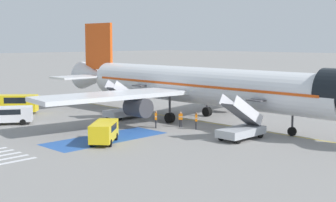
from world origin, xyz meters
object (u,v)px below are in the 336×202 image
(fuel_tanker, at_px, (266,84))
(ground_crew_0, at_px, (181,118))
(ground_crew_1, at_px, (156,118))
(service_van_2, at_px, (8,114))
(airliner, at_px, (196,85))
(service_van_1, at_px, (17,103))
(service_van_0, at_px, (104,131))
(ground_crew_2, at_px, (196,120))
(boarding_stairs_forward, at_px, (242,128))
(traffic_cone_0, at_px, (112,127))
(boarding_stairs_aft, at_px, (125,109))

(fuel_tanker, relative_size, ground_crew_0, 6.12)
(ground_crew_1, bearing_deg, service_van_2, -101.33)
(ground_crew_0, relative_size, ground_crew_1, 0.92)
(airliner, distance_m, service_van_2, 20.40)
(service_van_1, height_order, ground_crew_1, service_van_1)
(fuel_tanker, relative_size, service_van_1, 2.12)
(service_van_0, relative_size, ground_crew_1, 2.52)
(airliner, distance_m, ground_crew_0, 5.44)
(service_van_2, relative_size, ground_crew_1, 2.94)
(service_van_0, height_order, ground_crew_2, service_van_0)
(ground_crew_1, bearing_deg, boarding_stairs_forward, 51.34)
(fuel_tanker, relative_size, ground_crew_2, 5.75)
(ground_crew_2, relative_size, traffic_cone_0, 2.88)
(service_van_2, distance_m, ground_crew_2, 20.02)
(boarding_stairs_aft, relative_size, service_van_0, 1.18)
(ground_crew_1, distance_m, traffic_cone_0, 4.55)
(traffic_cone_0, bearing_deg, boarding_stairs_forward, 25.61)
(service_van_2, relative_size, ground_crew_2, 2.99)
(ground_crew_1, bearing_deg, airliner, 132.65)
(traffic_cone_0, bearing_deg, ground_crew_2, 47.95)
(boarding_stairs_forward, height_order, ground_crew_1, boarding_stairs_forward)
(ground_crew_1, height_order, ground_crew_2, ground_crew_1)
(service_van_1, height_order, ground_crew_2, service_van_1)
(airliner, bearing_deg, boarding_stairs_aft, -55.75)
(fuel_tanker, xyz_separation_m, service_van_1, (-10.78, -37.74, -0.49))
(ground_crew_0, bearing_deg, service_van_2, -3.36)
(fuel_tanker, bearing_deg, service_van_0, -157.84)
(service_van_2, distance_m, traffic_cone_0, 11.96)
(fuel_tanker, relative_size, traffic_cone_0, 16.59)
(boarding_stairs_forward, xyz_separation_m, service_van_2, (-22.14, -11.20, 0.11))
(airliner, distance_m, boarding_stairs_forward, 11.04)
(service_van_2, height_order, ground_crew_1, service_van_2)
(boarding_stairs_aft, distance_m, service_van_1, 13.89)
(service_van_0, relative_size, traffic_cone_0, 7.40)
(boarding_stairs_aft, xyz_separation_m, ground_crew_1, (6.85, -1.73, -0.04))
(boarding_stairs_aft, xyz_separation_m, ground_crew_0, (8.39, 0.31, -0.13))
(boarding_stairs_forward, bearing_deg, traffic_cone_0, -154.04)
(fuel_tanker, height_order, ground_crew_0, fuel_tanker)
(service_van_1, height_order, traffic_cone_0, service_van_1)
(service_van_1, xyz_separation_m, service_van_2, (6.09, -4.17, -0.23))
(boarding_stairs_forward, xyz_separation_m, traffic_cone_0, (-11.62, -5.57, -0.72))
(airliner, bearing_deg, ground_crew_2, 42.37)
(boarding_stairs_forward, relative_size, fuel_tanker, 0.53)
(airliner, xyz_separation_m, ground_crew_2, (3.58, -3.97, -2.95))
(boarding_stairs_aft, bearing_deg, ground_crew_2, 3.41)
(service_van_0, xyz_separation_m, ground_crew_0, (-0.48, 10.19, -0.19))
(boarding_stairs_aft, height_order, traffic_cone_0, boarding_stairs_aft)
(airliner, xyz_separation_m, ground_crew_1, (0.12, -6.25, -2.93))
(service_van_1, xyz_separation_m, ground_crew_1, (18.77, 5.41, -0.35))
(airliner, relative_size, service_van_1, 9.20)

